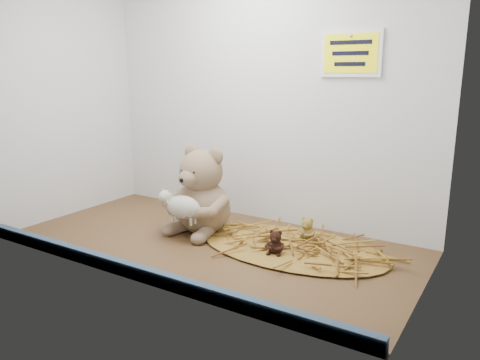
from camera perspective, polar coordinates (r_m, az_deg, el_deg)
The scene contains 8 objects.
alcove_shell at distance 138.41cm, azimuth -1.78°, elevation 11.07°, with size 120.40×60.20×90.40cm.
front_rail at distance 119.21cm, azimuth -11.92°, elevation -11.06°, with size 119.28×2.20×3.60cm, color #324660.
straw_bed at distance 136.98cm, azimuth 6.31°, elevation -8.12°, with size 57.21×33.22×1.11cm, color brown.
main_teddy at distance 146.98cm, azimuth -4.57°, elevation -1.18°, with size 22.13×23.36×27.45cm, color #867053, non-canonical shape.
toy_lamb at distance 140.34cm, azimuth -6.92°, elevation -3.30°, with size 15.00×9.16×9.69cm, color beige, non-canonical shape.
mini_teddy_tan at distance 141.17cm, azimuth 8.21°, elevation -5.80°, with size 5.50×5.80×6.82cm, color olive, non-canonical shape.
mini_teddy_brown at distance 130.21cm, azimuth 4.35°, elevation -7.41°, with size 5.35×5.65×6.63cm, color black, non-canonical shape.
wall_sign at distance 143.44cm, azimuth 13.35°, elevation 14.80°, with size 16.00×1.20×11.00cm, color #FFF20D.
Camera 1 is at (76.50, -106.22, 50.43)cm, focal length 35.00 mm.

